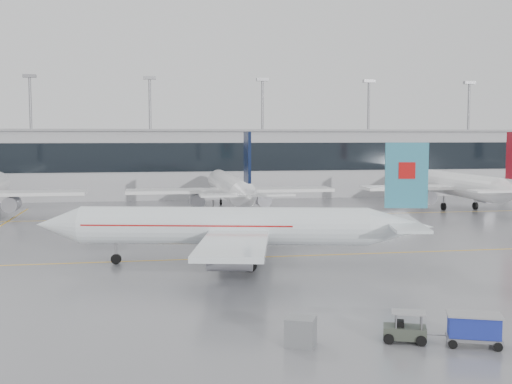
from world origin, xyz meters
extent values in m
plane|color=gray|center=(0.00, 0.00, 0.00)|extent=(320.00, 320.00, 0.00)
cube|color=#F1AD1A|center=(0.00, 0.00, 0.01)|extent=(120.00, 0.25, 0.01)
cube|color=#F1AD1A|center=(0.00, 30.00, 0.01)|extent=(120.00, 0.25, 0.01)
cube|color=#A5A5A9|center=(0.00, 62.00, 6.00)|extent=(180.00, 15.00, 12.00)
cube|color=black|center=(0.00, 54.45, 7.50)|extent=(180.00, 0.20, 5.00)
cube|color=gray|center=(0.00, 62.00, 12.20)|extent=(182.00, 16.00, 0.40)
cylinder|color=gray|center=(-33.00, 68.00, 11.00)|extent=(0.50, 0.50, 22.00)
cube|color=gray|center=(-33.00, 68.00, 22.30)|extent=(2.40, 1.00, 0.60)
cylinder|color=gray|center=(-11.00, 68.00, 11.00)|extent=(0.50, 0.50, 22.00)
cube|color=gray|center=(-11.00, 68.00, 22.30)|extent=(2.40, 1.00, 0.60)
cylinder|color=gray|center=(11.00, 68.00, 11.00)|extent=(0.50, 0.50, 22.00)
cube|color=gray|center=(11.00, 68.00, 22.30)|extent=(2.40, 1.00, 0.60)
cylinder|color=gray|center=(33.00, 68.00, 11.00)|extent=(0.50, 0.50, 22.00)
cube|color=gray|center=(33.00, 68.00, 22.30)|extent=(2.40, 1.00, 0.60)
cylinder|color=gray|center=(55.00, 68.00, 11.00)|extent=(0.50, 0.50, 22.00)
cube|color=gray|center=(55.00, 68.00, 22.30)|extent=(2.40, 1.00, 0.60)
cylinder|color=white|center=(-5.50, -3.09, 3.45)|extent=(24.97, 8.54, 3.26)
cone|color=white|center=(-19.59, 0.02, 3.45)|extent=(4.61, 4.05, 3.26)
cone|color=white|center=(9.37, -6.38, 3.45)|extent=(6.17, 4.39, 3.26)
cube|color=white|center=(-4.04, -3.42, 3.05)|extent=(10.69, 27.37, 0.45)
cube|color=white|center=(9.56, -6.42, 3.75)|extent=(4.97, 10.72, 0.25)
cube|color=teal|center=(9.76, -6.46, 7.86)|extent=(3.59, 1.12, 5.56)
cylinder|color=gray|center=(-5.56, -8.00, 1.55)|extent=(3.97, 2.83, 2.10)
cylinder|color=gray|center=(-3.49, 1.38, 1.55)|extent=(3.97, 2.83, 2.10)
cylinder|color=gray|center=(-14.71, -1.06, 1.14)|extent=(0.20, 0.20, 1.37)
cylinder|color=black|center=(-14.71, -1.06, 0.45)|extent=(0.94, 0.49, 0.90)
cylinder|color=gray|center=(-3.62, -6.17, 1.24)|extent=(0.24, 0.24, 1.37)
cylinder|color=black|center=(-3.62, -6.17, 0.55)|extent=(1.17, 0.68, 1.10)
cylinder|color=gray|center=(-2.50, -1.09, 1.24)|extent=(0.24, 0.24, 1.37)
cylinder|color=black|center=(-2.50, -1.09, 0.55)|extent=(1.17, 0.68, 1.10)
cube|color=#B70F0F|center=(9.76, -6.46, 8.28)|extent=(1.46, 0.74, 1.40)
cube|color=#B70F0F|center=(-8.43, -2.45, 3.65)|extent=(18.29, 7.10, 0.12)
cone|color=white|center=(-35.00, 50.68, 3.80)|extent=(3.59, 4.00, 3.59)
cylinder|color=gray|center=(-30.20, 34.00, 1.90)|extent=(2.10, 3.60, 2.10)
cylinder|color=white|center=(0.00, 35.00, 3.80)|extent=(3.59, 27.36, 3.59)
cone|color=white|center=(0.00, 50.68, 3.80)|extent=(3.59, 4.00, 3.59)
cone|color=white|center=(0.00, 18.52, 3.80)|extent=(3.59, 5.60, 3.59)
cube|color=white|center=(0.00, 33.50, 3.40)|extent=(29.64, 5.00, 0.45)
cube|color=white|center=(0.00, 18.32, 4.10)|extent=(11.40, 2.80, 0.25)
cube|color=black|center=(0.00, 18.12, 8.66)|extent=(0.35, 3.60, 6.12)
cylinder|color=gray|center=(-4.80, 34.00, 1.90)|extent=(2.10, 3.60, 2.10)
cylinder|color=gray|center=(4.80, 34.00, 1.90)|extent=(2.10, 3.60, 2.10)
cylinder|color=gray|center=(0.00, 45.68, 1.23)|extent=(0.20, 0.20, 1.56)
cylinder|color=black|center=(0.00, 45.68, 0.45)|extent=(0.30, 0.90, 0.90)
cylinder|color=gray|center=(-2.60, 32.50, 1.33)|extent=(0.24, 0.24, 1.56)
cylinder|color=black|center=(-2.60, 32.50, 0.55)|extent=(0.45, 1.10, 1.10)
cylinder|color=gray|center=(2.60, 32.50, 1.33)|extent=(0.24, 0.24, 1.56)
cylinder|color=black|center=(2.60, 32.50, 0.55)|extent=(0.45, 1.10, 1.10)
cylinder|color=white|center=(35.00, 35.00, 3.80)|extent=(3.59, 27.36, 3.59)
cone|color=white|center=(35.00, 50.68, 3.80)|extent=(3.59, 4.00, 3.59)
cone|color=white|center=(35.00, 18.52, 3.80)|extent=(3.59, 5.60, 3.59)
cube|color=white|center=(35.00, 33.50, 3.40)|extent=(29.64, 5.00, 0.45)
cylinder|color=gray|center=(30.20, 34.00, 1.90)|extent=(2.10, 3.60, 2.10)
cylinder|color=gray|center=(39.80, 34.00, 1.90)|extent=(2.10, 3.60, 2.10)
cylinder|color=gray|center=(35.00, 45.68, 1.23)|extent=(0.20, 0.20, 1.56)
cylinder|color=black|center=(35.00, 45.68, 0.45)|extent=(0.30, 0.90, 0.90)
cylinder|color=gray|center=(32.40, 32.50, 1.33)|extent=(0.24, 0.24, 1.56)
cylinder|color=black|center=(32.40, 32.50, 0.55)|extent=(0.45, 1.10, 1.10)
cylinder|color=gray|center=(37.60, 32.50, 1.33)|extent=(0.24, 0.24, 1.56)
cylinder|color=black|center=(37.60, 32.50, 0.55)|extent=(0.45, 1.10, 1.10)
cube|color=#3B4137|center=(1.74, -25.47, 0.52)|extent=(2.58, 1.98, 0.67)
cube|color=gray|center=(1.92, -25.53, 1.64)|extent=(2.14, 1.81, 0.06)
cube|color=black|center=(1.48, -25.36, 0.95)|extent=(0.72, 0.88, 0.38)
cylinder|color=gray|center=(3.35, -26.08, 0.48)|extent=(1.10, 0.48, 0.08)
cylinder|color=gray|center=(1.11, -25.78, 1.19)|extent=(0.08, 0.08, 0.86)
cylinder|color=gray|center=(1.49, -24.80, 1.19)|extent=(0.08, 0.08, 0.86)
cylinder|color=gray|center=(2.36, -26.26, 1.19)|extent=(0.08, 0.08, 0.86)
cylinder|color=gray|center=(2.73, -25.28, 1.19)|extent=(0.08, 0.08, 0.86)
cylinder|color=black|center=(0.72, -25.74, 0.29)|extent=(0.60, 0.38, 0.57)
cylinder|color=black|center=(1.16, -24.58, 0.29)|extent=(0.60, 0.38, 0.57)
cylinder|color=black|center=(2.32, -26.35, 0.29)|extent=(0.60, 0.38, 0.57)
cylinder|color=black|center=(2.77, -25.19, 0.29)|extent=(0.60, 0.38, 0.57)
cube|color=gray|center=(5.10, -26.75, 0.43)|extent=(3.15, 2.34, 0.17)
cube|color=navy|center=(5.10, -26.75, 1.09)|extent=(2.94, 2.18, 1.13)
cube|color=gray|center=(5.10, -26.75, 1.70)|extent=(3.19, 2.43, 0.09)
cylinder|color=black|center=(3.79, -27.01, 0.24)|extent=(0.50, 0.33, 0.47)
cylinder|color=black|center=(4.30, -25.69, 0.24)|extent=(0.50, 0.33, 0.47)
cylinder|color=black|center=(5.91, -27.82, 0.24)|extent=(0.50, 0.33, 0.47)
cylinder|color=black|center=(6.42, -26.50, 0.24)|extent=(0.50, 0.33, 0.47)
cube|color=gray|center=(-4.00, -25.11, 0.76)|extent=(1.98, 1.93, 1.53)
camera|label=1|loc=(-12.08, -57.70, 11.19)|focal=45.00mm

